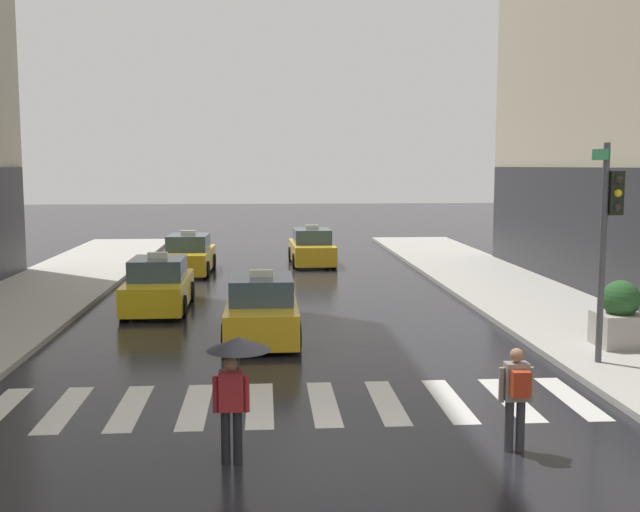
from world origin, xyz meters
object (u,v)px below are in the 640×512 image
taxi_third (189,256)px  planter_near_corner (620,317)px  traffic_light_pole (608,222)px  pedestrian_with_umbrella (236,365)px  taxi_lead (262,310)px  taxi_second (159,286)px  taxi_fourth (312,248)px  pedestrian_with_backpack (517,391)px

taxi_third → planter_near_corner: size_ratio=2.87×
traffic_light_pole → pedestrian_with_umbrella: traffic_light_pole is taller
taxi_lead → taxi_second: (-3.21, 4.26, 0.00)m
taxi_fourth → pedestrian_with_umbrella: bearing=-96.2°
taxi_fourth → pedestrian_with_umbrella: 23.65m
pedestrian_with_backpack → planter_near_corner: (4.58, 6.18, -0.10)m
traffic_light_pole → pedestrian_with_backpack: 6.35m
traffic_light_pole → taxi_second: size_ratio=1.05×
traffic_light_pole → taxi_second: 13.55m
pedestrian_with_umbrella → planter_near_corner: size_ratio=1.21×
traffic_light_pole → taxi_fourth: bearing=105.9°
pedestrian_with_umbrella → planter_near_corner: pedestrian_with_umbrella is taller
taxi_lead → pedestrian_with_umbrella: pedestrian_with_umbrella is taller
taxi_third → taxi_fourth: 5.86m
taxi_fourth → taxi_lead: bearing=-98.5°
taxi_second → taxi_lead: bearing=-53.0°
taxi_lead → pedestrian_with_backpack: size_ratio=2.76×
taxi_lead → pedestrian_with_backpack: (3.98, -8.37, 0.25)m
taxi_second → planter_near_corner: (11.77, -6.45, 0.15)m
traffic_light_pole → taxi_second: bearing=143.7°
traffic_light_pole → taxi_third: bearing=123.4°
planter_near_corner → taxi_second: bearing=151.3°
taxi_fourth → pedestrian_with_umbrella: pedestrian_with_umbrella is taller
taxi_lead → planter_near_corner: bearing=-14.4°
taxi_second → taxi_third: size_ratio=0.99×
traffic_light_pole → taxi_lead: 8.72m
taxi_lead → pedestrian_with_umbrella: 8.58m
taxi_third → taxi_fourth: (5.28, 2.55, 0.00)m
taxi_second → taxi_fourth: bearing=63.1°
taxi_third → pedestrian_with_backpack: (7.04, -20.79, 0.25)m
taxi_lead → taxi_second: bearing=127.0°
taxi_third → taxi_fourth: same height
traffic_light_pole → pedestrian_with_backpack: bearing=-126.6°
taxi_lead → pedestrian_with_backpack: 9.28m
taxi_third → planter_near_corner: (11.61, -14.61, 0.15)m
taxi_lead → pedestrian_with_umbrella: (-0.35, -8.53, 0.79)m
taxi_fourth → planter_near_corner: taxi_fourth is taller
taxi_lead → taxi_second: same height
traffic_light_pole → pedestrian_with_backpack: traffic_light_pole is taller
planter_near_corner → pedestrian_with_umbrella: bearing=-144.6°
taxi_second → taxi_fourth: size_ratio=0.99×
traffic_light_pole → taxi_third: size_ratio=1.05×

